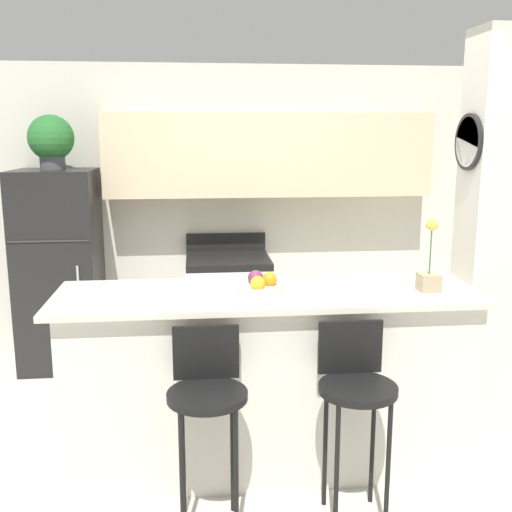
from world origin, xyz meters
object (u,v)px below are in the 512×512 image
(potted_plant_on_fridge, at_px, (51,140))
(orchid_vase, at_px, (429,270))
(stove_range, at_px, (228,307))
(fruit_bowl, at_px, (260,286))
(bar_stool_left, at_px, (207,397))
(bar_stool_right, at_px, (356,390))
(refrigerator, at_px, (60,270))

(potted_plant_on_fridge, xyz_separation_m, orchid_vase, (2.45, -1.86, -0.71))
(stove_range, bearing_deg, potted_plant_on_fridge, -179.80)
(orchid_vase, bearing_deg, fruit_bowl, 178.35)
(stove_range, xyz_separation_m, bar_stool_left, (-0.24, -2.30, 0.23))
(bar_stool_left, height_order, potted_plant_on_fridge, potted_plant_on_fridge)
(bar_stool_left, height_order, fruit_bowl, fruit_bowl)
(orchid_vase, distance_m, fruit_bowl, 0.97)
(stove_range, xyz_separation_m, orchid_vase, (1.04, -1.86, 0.73))
(potted_plant_on_fridge, bearing_deg, stove_range, 0.20)
(potted_plant_on_fridge, distance_m, fruit_bowl, 2.48)
(orchid_vase, height_order, fruit_bowl, orchid_vase)
(bar_stool_left, relative_size, potted_plant_on_fridge, 2.31)
(potted_plant_on_fridge, bearing_deg, bar_stool_right, -50.07)
(bar_stool_left, relative_size, fruit_bowl, 3.85)
(stove_range, relative_size, fruit_bowl, 4.07)
(bar_stool_left, xyz_separation_m, bar_stool_right, (0.74, 0.00, 0.00))
(fruit_bowl, bearing_deg, orchid_vase, -1.65)
(potted_plant_on_fridge, bearing_deg, bar_stool_left, -62.85)
(potted_plant_on_fridge, height_order, orchid_vase, potted_plant_on_fridge)
(orchid_vase, relative_size, fruit_bowl, 1.58)
(stove_range, xyz_separation_m, fruit_bowl, (0.07, -1.83, 0.66))
(stove_range, bearing_deg, orchid_vase, -60.83)
(stove_range, height_order, orchid_vase, orchid_vase)
(stove_range, height_order, bar_stool_right, stove_range)
(refrigerator, height_order, fruit_bowl, refrigerator)
(potted_plant_on_fridge, relative_size, orchid_vase, 1.05)
(potted_plant_on_fridge, height_order, fruit_bowl, potted_plant_on_fridge)
(stove_range, xyz_separation_m, bar_stool_right, (0.51, -2.30, 0.23))
(refrigerator, relative_size, bar_stool_left, 1.65)
(refrigerator, relative_size, orchid_vase, 4.00)
(refrigerator, bearing_deg, fruit_bowl, -50.87)
(bar_stool_right, bearing_deg, stove_range, 102.46)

